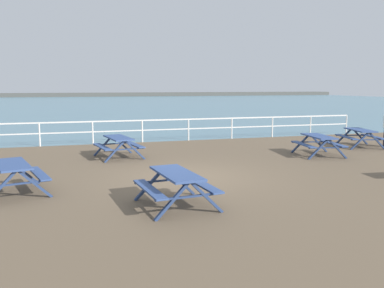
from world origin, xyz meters
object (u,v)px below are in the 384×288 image
Objects in this scene: picnic_table_near_left at (319,140)px; picnic_table_far_right at (176,181)px; picnic_table_near_right at (12,171)px; picnic_table_mid_centre at (118,142)px; picnic_table_corner at (360,134)px.

picnic_table_far_right is (-6.94, -4.85, 0.00)m from picnic_table_near_left.
picnic_table_near_right is 1.09× the size of picnic_table_far_right.
picnic_table_near_right and picnic_table_mid_centre have the same top height.
picnic_table_near_left is at bearing 127.88° from picnic_table_corner.
picnic_table_near_right and picnic_table_far_right have the same top height.
picnic_table_near_left and picnic_table_corner have the same top height.
picnic_table_near_left is 0.94× the size of picnic_table_near_right.
picnic_table_far_right and picnic_table_corner have the same top height.
picnic_table_near_right is 4.24m from picnic_table_far_right.
picnic_table_mid_centre is 1.05× the size of picnic_table_far_right.
picnic_table_mid_centre is (3.12, 4.46, 0.00)m from picnic_table_near_right.
picnic_table_near_left and picnic_table_near_right have the same top height.
picnic_table_near_right and picnic_table_corner have the same top height.
picnic_table_far_right is at bearing 135.40° from picnic_table_corner.
picnic_table_near_right is 1.01× the size of picnic_table_corner.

